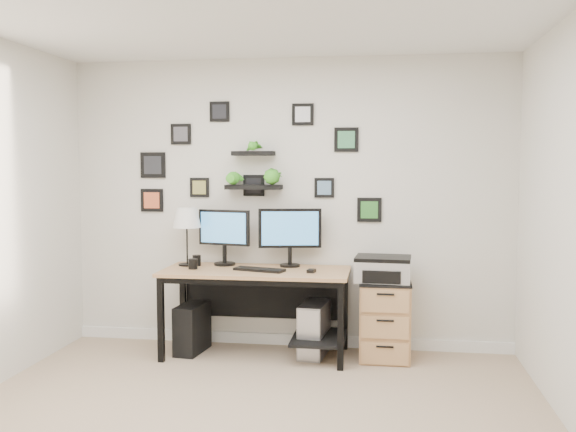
% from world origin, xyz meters
% --- Properties ---
extents(room, '(4.00, 4.00, 4.00)m').
position_xyz_m(room, '(0.00, 1.98, 0.05)').
color(room, tan).
rests_on(room, ground).
extents(desk, '(1.60, 0.70, 0.75)m').
position_xyz_m(desk, '(-0.19, 1.67, 0.63)').
color(desk, tan).
rests_on(desk, ground).
extents(monitor_left, '(0.48, 0.23, 0.50)m').
position_xyz_m(monitor_left, '(-0.56, 1.83, 1.04)').
color(monitor_left, black).
rests_on(monitor_left, desk).
extents(monitor_right, '(0.55, 0.21, 0.51)m').
position_xyz_m(monitor_right, '(0.04, 1.83, 1.06)').
color(monitor_right, black).
rests_on(monitor_right, desk).
extents(keyboard, '(0.46, 0.25, 0.02)m').
position_xyz_m(keyboard, '(-0.19, 1.57, 0.76)').
color(keyboard, black).
rests_on(keyboard, desk).
extents(mouse, '(0.07, 0.10, 0.03)m').
position_xyz_m(mouse, '(0.26, 1.56, 0.76)').
color(mouse, black).
rests_on(mouse, desk).
extents(table_lamp, '(0.25, 0.25, 0.52)m').
position_xyz_m(table_lamp, '(-0.88, 1.77, 1.17)').
color(table_lamp, black).
rests_on(table_lamp, desk).
extents(mug, '(0.08, 0.08, 0.09)m').
position_xyz_m(mug, '(-0.77, 1.58, 0.79)').
color(mug, black).
rests_on(mug, desk).
extents(pen_cup, '(0.07, 0.07, 0.10)m').
position_xyz_m(pen_cup, '(-0.79, 1.76, 0.80)').
color(pen_cup, black).
rests_on(pen_cup, desk).
extents(pc_tower_black, '(0.24, 0.45, 0.43)m').
position_xyz_m(pc_tower_black, '(-0.81, 1.65, 0.21)').
color(pc_tower_black, black).
rests_on(pc_tower_black, ground).
extents(pc_tower_grey, '(0.25, 0.48, 0.46)m').
position_xyz_m(pc_tower_grey, '(0.27, 1.71, 0.23)').
color(pc_tower_grey, gray).
rests_on(pc_tower_grey, ground).
extents(file_cabinet, '(0.43, 0.53, 0.67)m').
position_xyz_m(file_cabinet, '(0.88, 1.72, 0.34)').
color(file_cabinet, tan).
rests_on(file_cabinet, ground).
extents(printer, '(0.48, 0.40, 0.21)m').
position_xyz_m(printer, '(0.85, 1.68, 0.78)').
color(printer, silver).
rests_on(printer, file_cabinet).
extents(wall_decor, '(2.22, 0.18, 1.08)m').
position_xyz_m(wall_decor, '(-0.31, 1.93, 1.64)').
color(wall_decor, black).
rests_on(wall_decor, ground).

